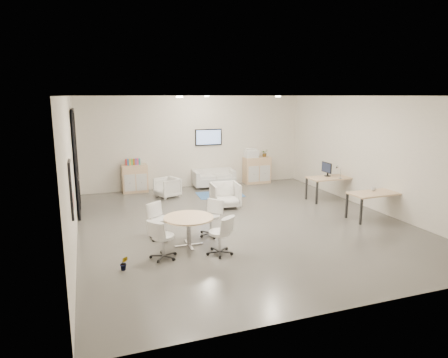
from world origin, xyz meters
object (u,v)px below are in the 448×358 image
round_table (189,221)px  armchair_left (167,187)px  loveseat (214,179)px  armchair_right (225,194)px  sideboard_right (257,170)px  sideboard_left (135,179)px  desk_front (375,195)px  desk_rear (330,179)px

round_table → armchair_left: bearing=84.6°
loveseat → armchair_right: bearing=-97.9°
sideboard_right → loveseat: bearing=-176.4°
sideboard_left → loveseat: 2.75m
loveseat → round_table: round_table is taller
sideboard_right → desk_front: size_ratio=0.70×
sideboard_right → round_table: 6.69m
armchair_left → round_table: size_ratio=0.64×
armchair_right → desk_rear: size_ratio=0.57×
desk_rear → round_table: 5.63m
sideboard_right → loveseat: sideboard_right is taller
sideboard_left → desk_rear: sideboard_left is taller
armchair_left → desk_rear: (4.71, -2.04, 0.31)m
sideboard_right → round_table: bearing=-126.7°
armchair_left → armchair_right: 2.21m
sideboard_left → sideboard_right: size_ratio=0.96×
armchair_right → round_table: bearing=-119.5°
desk_rear → loveseat: bearing=134.7°
armchair_right → round_table: armchair_right is taller
loveseat → armchair_left: 2.05m
sideboard_right → armchair_left: size_ratio=1.42×
armchair_left → round_table: (-0.42, -4.37, 0.22)m
desk_rear → sideboard_right: bearing=110.8°
sideboard_left → desk_front: size_ratio=0.67×
armchair_left → desk_front: bearing=27.8°
armchair_left → desk_rear: desk_rear is taller
sideboard_left → desk_front: bearing=-42.5°
sideboard_left → round_table: 5.41m
loveseat → armchair_left: size_ratio=2.17×
sideboard_right → armchair_right: bearing=-129.0°
desk_front → round_table: size_ratio=1.29×
sideboard_right → desk_rear: bearing=-69.6°
sideboard_left → desk_front: (5.58, -5.11, 0.17)m
sideboard_left → round_table: bearing=-84.9°
armchair_right → desk_front: armchair_right is taller
sideboard_left → armchair_right: sideboard_left is taller
sideboard_right → armchair_right: sideboard_right is taller
loveseat → desk_rear: size_ratio=1.06×
round_table → loveseat: bearing=66.7°
sideboard_left → loveseat: size_ratio=0.63×
sideboard_left → loveseat: bearing=-2.7°
loveseat → round_table: (-2.27, -5.26, 0.27)m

